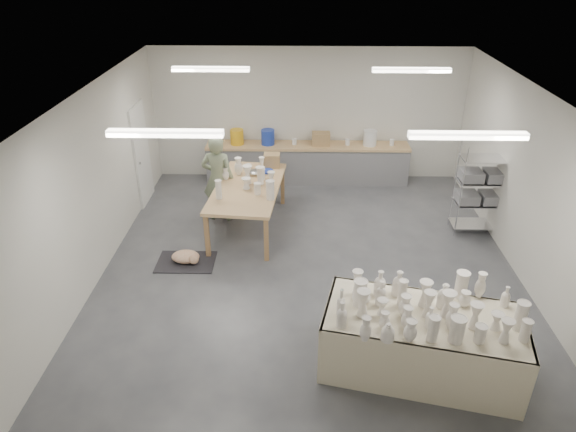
{
  "coord_description": "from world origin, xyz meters",
  "views": [
    {
      "loc": [
        -0.2,
        -7.34,
        4.96
      ],
      "look_at": [
        -0.36,
        -0.04,
        1.05
      ],
      "focal_mm": 32.0,
      "sensor_mm": 36.0,
      "label": 1
    }
  ],
  "objects_px": {
    "work_table": "(251,184)",
    "potter": "(218,179)",
    "drying_table": "(421,340)",
    "red_stool": "(222,201)"
  },
  "relations": [
    {
      "from": "drying_table",
      "to": "red_stool",
      "type": "xyz_separation_m",
      "value": [
        -3.15,
        4.35,
        -0.22
      ]
    },
    {
      "from": "work_table",
      "to": "potter",
      "type": "xyz_separation_m",
      "value": [
        -0.66,
        0.25,
        -0.02
      ]
    },
    {
      "from": "drying_table",
      "to": "potter",
      "type": "xyz_separation_m",
      "value": [
        -3.15,
        4.08,
        0.39
      ]
    },
    {
      "from": "drying_table",
      "to": "red_stool",
      "type": "distance_m",
      "value": 5.38
    },
    {
      "from": "work_table",
      "to": "potter",
      "type": "relative_size",
      "value": 1.41
    },
    {
      "from": "red_stool",
      "to": "potter",
      "type": "bearing_deg",
      "value": -90.0
    },
    {
      "from": "work_table",
      "to": "potter",
      "type": "height_order",
      "value": "potter"
    },
    {
      "from": "work_table",
      "to": "potter",
      "type": "bearing_deg",
      "value": 164.64
    },
    {
      "from": "potter",
      "to": "work_table",
      "type": "bearing_deg",
      "value": 166.42
    },
    {
      "from": "drying_table",
      "to": "work_table",
      "type": "distance_m",
      "value": 4.59
    }
  ]
}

